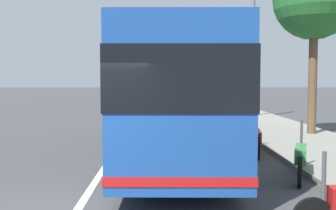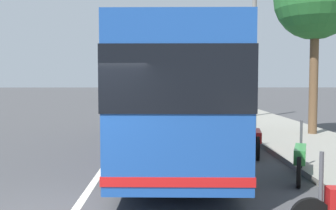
{
  "view_description": "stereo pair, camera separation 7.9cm",
  "coord_description": "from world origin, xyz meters",
  "px_view_note": "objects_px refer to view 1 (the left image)",
  "views": [
    {
      "loc": [
        -6.13,
        -1.43,
        2.23
      ],
      "look_at": [
        5.37,
        -1.66,
        1.5
      ],
      "focal_mm": 41.8,
      "sensor_mm": 36.0,
      "label": 1
    },
    {
      "loc": [
        -6.13,
        -1.51,
        2.23
      ],
      "look_at": [
        5.37,
        -1.66,
        1.5
      ],
      "focal_mm": 41.8,
      "sensor_mm": 36.0,
      "label": 2
    }
  ],
  "objects_px": {
    "roadside_tree_far_block": "(215,62)",
    "car_oncoming": "(123,94)",
    "car_behind_bus": "(138,90)",
    "roadside_tree_mid_block": "(314,0)",
    "motorcycle_by_tree": "(301,158)",
    "utility_pole": "(252,54)",
    "coach_bus": "(176,91)",
    "motorcycle_angled": "(256,139)",
    "car_side_street": "(164,95)",
    "car_far_distant": "(119,96)"
  },
  "relations": [
    {
      "from": "motorcycle_angled",
      "to": "roadside_tree_far_block",
      "type": "height_order",
      "value": "roadside_tree_far_block"
    },
    {
      "from": "roadside_tree_far_block",
      "to": "car_oncoming",
      "type": "bearing_deg",
      "value": 46.22
    },
    {
      "from": "coach_bus",
      "to": "roadside_tree_far_block",
      "type": "height_order",
      "value": "roadside_tree_far_block"
    },
    {
      "from": "utility_pole",
      "to": "car_behind_bus",
      "type": "bearing_deg",
      "value": 12.92
    },
    {
      "from": "motorcycle_angled",
      "to": "car_side_street",
      "type": "height_order",
      "value": "car_side_street"
    },
    {
      "from": "motorcycle_angled",
      "to": "motorcycle_by_tree",
      "type": "bearing_deg",
      "value": -163.45
    },
    {
      "from": "car_behind_bus",
      "to": "motorcycle_angled",
      "type": "bearing_deg",
      "value": 8.58
    },
    {
      "from": "car_behind_bus",
      "to": "roadside_tree_far_block",
      "type": "bearing_deg",
      "value": 18.3
    },
    {
      "from": "motorcycle_by_tree",
      "to": "utility_pole",
      "type": "distance_m",
      "value": 14.6
    },
    {
      "from": "motorcycle_by_tree",
      "to": "car_side_street",
      "type": "distance_m",
      "value": 31.85
    },
    {
      "from": "motorcycle_by_tree",
      "to": "car_far_distant",
      "type": "distance_m",
      "value": 28.98
    },
    {
      "from": "car_side_street",
      "to": "utility_pole",
      "type": "distance_m",
      "value": 18.6
    },
    {
      "from": "roadside_tree_mid_block",
      "to": "car_far_distant",
      "type": "bearing_deg",
      "value": 24.37
    },
    {
      "from": "motorcycle_angled",
      "to": "coach_bus",
      "type": "bearing_deg",
      "value": 88.01
    },
    {
      "from": "motorcycle_angled",
      "to": "car_side_street",
      "type": "bearing_deg",
      "value": 15.18
    },
    {
      "from": "car_behind_bus",
      "to": "roadside_tree_far_block",
      "type": "distance_m",
      "value": 28.67
    },
    {
      "from": "roadside_tree_mid_block",
      "to": "coach_bus",
      "type": "bearing_deg",
      "value": 119.28
    },
    {
      "from": "coach_bus",
      "to": "roadside_tree_far_block",
      "type": "bearing_deg",
      "value": -9.52
    },
    {
      "from": "roadside_tree_mid_block",
      "to": "roadside_tree_far_block",
      "type": "relative_size",
      "value": 1.35
    },
    {
      "from": "motorcycle_angled",
      "to": "car_oncoming",
      "type": "xyz_separation_m",
      "value": [
        31.14,
        6.9,
        0.27
      ]
    },
    {
      "from": "roadside_tree_mid_block",
      "to": "car_behind_bus",
      "type": "bearing_deg",
      "value": 11.52
    },
    {
      "from": "roadside_tree_far_block",
      "to": "car_far_distant",
      "type": "bearing_deg",
      "value": 73.33
    },
    {
      "from": "coach_bus",
      "to": "motorcycle_by_tree",
      "type": "xyz_separation_m",
      "value": [
        -3.37,
        -2.7,
        -1.43
      ]
    },
    {
      "from": "motorcycle_by_tree",
      "to": "utility_pole",
      "type": "relative_size",
      "value": 0.27
    },
    {
      "from": "car_oncoming",
      "to": "utility_pole",
      "type": "bearing_deg",
      "value": 27.74
    },
    {
      "from": "car_behind_bus",
      "to": "roadside_tree_mid_block",
      "type": "xyz_separation_m",
      "value": [
        -46.33,
        -9.44,
        4.58
      ]
    },
    {
      "from": "motorcycle_by_tree",
      "to": "motorcycle_angled",
      "type": "bearing_deg",
      "value": 27.18
    },
    {
      "from": "coach_bus",
      "to": "car_behind_bus",
      "type": "distance_m",
      "value": 49.56
    },
    {
      "from": "car_behind_bus",
      "to": "roadside_tree_mid_block",
      "type": "relative_size",
      "value": 0.61
    },
    {
      "from": "car_oncoming",
      "to": "car_behind_bus",
      "type": "bearing_deg",
      "value": -179.11
    },
    {
      "from": "motorcycle_by_tree",
      "to": "car_side_street",
      "type": "height_order",
      "value": "car_side_street"
    },
    {
      "from": "car_oncoming",
      "to": "car_behind_bus",
      "type": "xyz_separation_m",
      "value": [
        18.77,
        -0.52,
        -0.02
      ]
    },
    {
      "from": "car_side_street",
      "to": "roadside_tree_far_block",
      "type": "relative_size",
      "value": 0.92
    },
    {
      "from": "car_side_street",
      "to": "roadside_tree_mid_block",
      "type": "xyz_separation_m",
      "value": [
        -25.3,
        -5.5,
        4.64
      ]
    },
    {
      "from": "car_side_street",
      "to": "car_far_distant",
      "type": "bearing_deg",
      "value": 126.84
    },
    {
      "from": "coach_bus",
      "to": "car_far_distant",
      "type": "relative_size",
      "value": 2.7
    },
    {
      "from": "motorcycle_angled",
      "to": "car_side_street",
      "type": "relative_size",
      "value": 0.47
    },
    {
      "from": "roadside_tree_mid_block",
      "to": "roadside_tree_far_block",
      "type": "distance_m",
      "value": 19.16
    },
    {
      "from": "car_behind_bus",
      "to": "roadside_tree_mid_block",
      "type": "bearing_deg",
      "value": 12.82
    },
    {
      "from": "utility_pole",
      "to": "coach_bus",
      "type": "bearing_deg",
      "value": 155.41
    },
    {
      "from": "roadside_tree_mid_block",
      "to": "car_oncoming",
      "type": "bearing_deg",
      "value": 19.88
    },
    {
      "from": "coach_bus",
      "to": "utility_pole",
      "type": "bearing_deg",
      "value": -22.99
    },
    {
      "from": "car_far_distant",
      "to": "car_behind_bus",
      "type": "xyz_separation_m",
      "value": [
        24.65,
        -0.38,
        -0.01
      ]
    },
    {
      "from": "car_oncoming",
      "to": "roadside_tree_mid_block",
      "type": "height_order",
      "value": "roadside_tree_mid_block"
    },
    {
      "from": "motorcycle_by_tree",
      "to": "roadside_tree_mid_block",
      "type": "distance_m",
      "value": 8.51
    },
    {
      "from": "roadside_tree_mid_block",
      "to": "utility_pole",
      "type": "distance_m",
      "value": 7.81
    },
    {
      "from": "car_oncoming",
      "to": "car_behind_bus",
      "type": "relative_size",
      "value": 1.06
    },
    {
      "from": "motorcycle_angled",
      "to": "car_oncoming",
      "type": "bearing_deg",
      "value": 22.85
    },
    {
      "from": "car_oncoming",
      "to": "roadside_tree_far_block",
      "type": "relative_size",
      "value": 0.87
    },
    {
      "from": "roadside_tree_far_block",
      "to": "utility_pole",
      "type": "relative_size",
      "value": 0.69
    }
  ]
}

